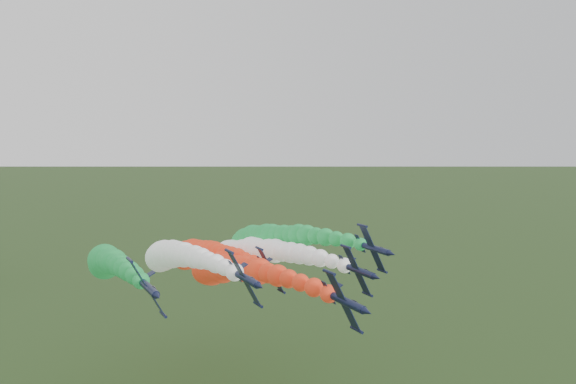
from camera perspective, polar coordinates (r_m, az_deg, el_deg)
name	(u,v)px	position (r m, az deg, el deg)	size (l,w,h in m)	color
jet_lead	(221,269)	(130.75, -6.82, -7.75)	(13.96, 83.78, 21.67)	#111735
jet_inner_left	(168,256)	(138.10, -12.09, -6.39)	(13.74, 83.56, 21.46)	#111735
jet_inner_right	(246,253)	(146.96, -4.28, -6.21)	(14.64, 84.46, 22.36)	#111735
jet_outer_left	(106,262)	(140.32, -17.96, -6.74)	(14.52, 84.34, 22.24)	#111735
jet_outer_right	(261,239)	(152.29, -2.75, -4.78)	(13.87, 83.69, 21.59)	#111735
jet_trail	(195,254)	(160.94, -9.45, -6.21)	(14.53, 84.35, 22.24)	#111735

